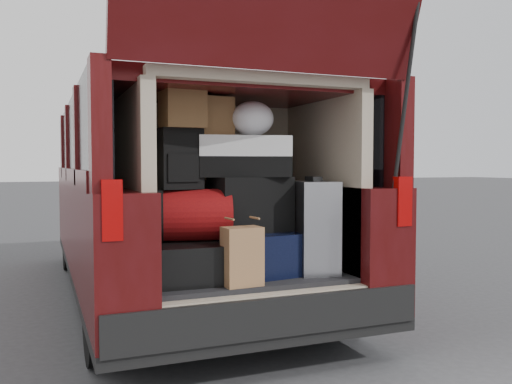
# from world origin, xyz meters

# --- Properties ---
(ground) EXTENTS (80.00, 80.00, 0.00)m
(ground) POSITION_xyz_m (0.00, 0.00, 0.00)
(ground) COLOR #38383B
(ground) RESTS_ON ground
(minivan) EXTENTS (1.90, 5.35, 2.77)m
(minivan) POSITION_xyz_m (0.00, 1.86, 0.91)
(minivan) COLOR black
(minivan) RESTS_ON ground
(load_floor) EXTENTS (1.24, 1.05, 0.55)m
(load_floor) POSITION_xyz_m (0.00, 0.28, 0.28)
(load_floor) COLOR black
(load_floor) RESTS_ON ground
(black_hardshell) EXTENTS (0.44, 0.59, 0.23)m
(black_hardshell) POSITION_xyz_m (-0.38, 0.12, 0.66)
(black_hardshell) COLOR black
(black_hardshell) RESTS_ON load_floor
(navy_hardshell) EXTENTS (0.58, 0.68, 0.27)m
(navy_hardshell) POSITION_xyz_m (0.05, 0.18, 0.68)
(navy_hardshell) COLOR black
(navy_hardshell) RESTS_ON load_floor
(silver_roller) EXTENTS (0.31, 0.43, 0.59)m
(silver_roller) POSITION_xyz_m (0.45, 0.05, 0.84)
(silver_roller) COLOR silver
(silver_roller) RESTS_ON load_floor
(kraft_bag) EXTENTS (0.23, 0.16, 0.34)m
(kraft_bag) POSITION_xyz_m (-0.12, -0.17, 0.72)
(kraft_bag) COLOR #AE774E
(kraft_bag) RESTS_ON load_floor
(red_duffel) EXTENTS (0.54, 0.41, 0.31)m
(red_duffel) POSITION_xyz_m (-0.34, 0.15, 0.94)
(red_duffel) COLOR maroon
(red_duffel) RESTS_ON black_hardshell
(black_soft_case) EXTENTS (0.51, 0.33, 0.35)m
(black_soft_case) POSITION_xyz_m (0.06, 0.17, 0.99)
(black_soft_case) COLOR black
(black_soft_case) RESTS_ON navy_hardshell
(backpack) EXTENTS (0.27, 0.19, 0.37)m
(backpack) POSITION_xyz_m (-0.40, 0.17, 1.28)
(backpack) COLOR black
(backpack) RESTS_ON red_duffel
(twotone_duffel) EXTENTS (0.62, 0.40, 0.26)m
(twotone_duffel) POSITION_xyz_m (0.02, 0.19, 1.29)
(twotone_duffel) COLOR silver
(twotone_duffel) RESTS_ON black_soft_case
(grocery_sack_lower) EXTENTS (0.26, 0.22, 0.22)m
(grocery_sack_lower) POSITION_xyz_m (-0.38, 0.15, 1.57)
(grocery_sack_lower) COLOR brown
(grocery_sack_lower) RESTS_ON backpack
(grocery_sack_upper) EXTENTS (0.26, 0.22, 0.24)m
(grocery_sack_upper) POSITION_xyz_m (-0.18, 0.24, 1.54)
(grocery_sack_upper) COLOR brown
(grocery_sack_upper) RESTS_ON twotone_duffel
(plastic_bag_center) EXTENTS (0.30, 0.28, 0.22)m
(plastic_bag_center) POSITION_xyz_m (0.07, 0.16, 1.53)
(plastic_bag_center) COLOR white
(plastic_bag_center) RESTS_ON twotone_duffel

